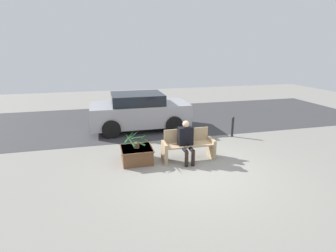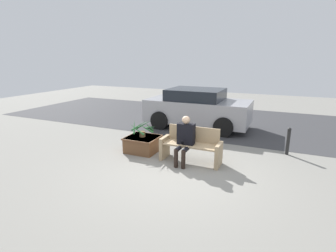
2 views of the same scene
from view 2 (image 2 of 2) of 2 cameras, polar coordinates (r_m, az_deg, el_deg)
ground_plane at (r=6.15m, az=2.43°, el=-10.25°), size 30.00×30.00×0.00m
road_surface at (r=11.28m, az=13.03°, el=1.02°), size 20.00×6.00×0.01m
bench at (r=6.69m, az=5.07°, el=-4.31°), size 1.54×0.51×0.89m
person_seated at (r=6.50m, az=3.68°, el=-2.53°), size 0.42×0.58×1.21m
planter_box at (r=7.46m, az=-5.53°, el=-3.80°), size 0.89×0.83×0.43m
potted_plant at (r=7.34m, az=-5.56°, el=-0.61°), size 0.73×0.72×0.49m
parked_car at (r=10.00m, az=6.44°, el=3.89°), size 3.82×1.98×1.46m
bollard_post at (r=7.87m, az=24.70°, el=-2.90°), size 0.10×0.10×0.76m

